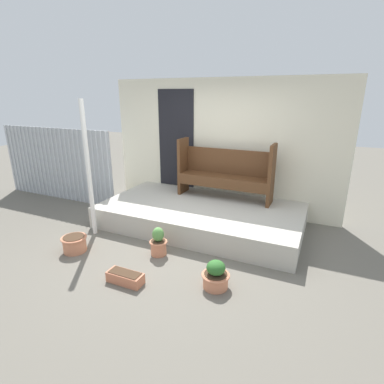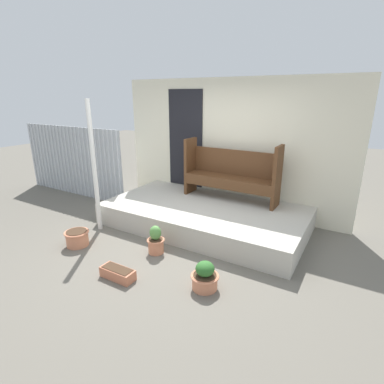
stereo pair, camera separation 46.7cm
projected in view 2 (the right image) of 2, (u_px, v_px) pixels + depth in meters
ground_plane at (174, 246)px, 4.73m from camera, size 24.00×24.00×0.00m
porch_slab at (204, 216)px, 5.43m from camera, size 3.53×1.89×0.38m
house_wall at (227, 147)px, 5.90m from camera, size 4.73×0.08×2.60m
fence_corrugated at (72, 161)px, 7.01m from camera, size 3.10×0.05×1.60m
support_post at (94, 168)px, 5.02m from camera, size 0.08×0.08×2.23m
bench at (231, 171)px, 5.58m from camera, size 1.81×0.42×1.10m
flower_pot_left at (77, 238)px, 4.73m from camera, size 0.38×0.38×0.25m
flower_pot_middle at (156, 241)px, 4.49m from camera, size 0.27×0.27×0.44m
flower_pot_right at (205, 277)px, 3.66m from camera, size 0.35×0.35×0.36m
planter_box_rect at (118, 273)px, 3.89m from camera, size 0.48×0.19×0.15m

